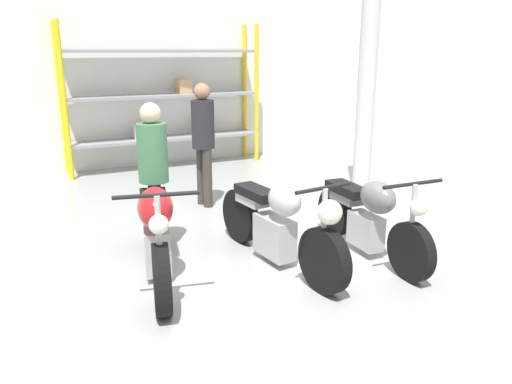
{
  "coord_description": "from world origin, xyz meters",
  "views": [
    {
      "loc": [
        -2.26,
        -4.21,
        2.16
      ],
      "look_at": [
        0.0,
        0.4,
        0.7
      ],
      "focal_mm": 35.0,
      "sensor_mm": 36.0,
      "label": 1
    }
  ],
  "objects_px": {
    "shelving_rack": "(165,98)",
    "person_browsing": "(153,166)",
    "motorcycle_red": "(156,232)",
    "person_near_rack": "(203,135)",
    "motorcycle_grey": "(369,216)",
    "motorcycle_silver": "(278,224)"
  },
  "relations": [
    {
      "from": "shelving_rack",
      "to": "person_browsing",
      "type": "height_order",
      "value": "shelving_rack"
    },
    {
      "from": "shelving_rack",
      "to": "motorcycle_silver",
      "type": "xyz_separation_m",
      "value": [
        -0.3,
        -4.97,
        -0.86
      ]
    },
    {
      "from": "motorcycle_silver",
      "to": "person_browsing",
      "type": "distance_m",
      "value": 1.47
    },
    {
      "from": "person_near_rack",
      "to": "person_browsing",
      "type": "bearing_deg",
      "value": 42.64
    },
    {
      "from": "shelving_rack",
      "to": "motorcycle_silver",
      "type": "bearing_deg",
      "value": -93.48
    },
    {
      "from": "motorcycle_grey",
      "to": "shelving_rack",
      "type": "bearing_deg",
      "value": -170.04
    },
    {
      "from": "shelving_rack",
      "to": "motorcycle_grey",
      "type": "xyz_separation_m",
      "value": [
        0.7,
        -5.18,
        -0.86
      ]
    },
    {
      "from": "shelving_rack",
      "to": "motorcycle_grey",
      "type": "height_order",
      "value": "shelving_rack"
    },
    {
      "from": "person_near_rack",
      "to": "motorcycle_silver",
      "type": "bearing_deg",
      "value": 79.71
    },
    {
      "from": "person_browsing",
      "to": "motorcycle_grey",
      "type": "bearing_deg",
      "value": 167.73
    },
    {
      "from": "motorcycle_red",
      "to": "person_browsing",
      "type": "bearing_deg",
      "value": 177.89
    },
    {
      "from": "shelving_rack",
      "to": "motorcycle_grey",
      "type": "distance_m",
      "value": 5.3
    },
    {
      "from": "motorcycle_silver",
      "to": "motorcycle_red",
      "type": "bearing_deg",
      "value": -108.73
    },
    {
      "from": "shelving_rack",
      "to": "person_near_rack",
      "type": "height_order",
      "value": "shelving_rack"
    },
    {
      "from": "motorcycle_red",
      "to": "motorcycle_silver",
      "type": "height_order",
      "value": "motorcycle_red"
    },
    {
      "from": "shelving_rack",
      "to": "motorcycle_red",
      "type": "relative_size",
      "value": 1.71
    },
    {
      "from": "motorcycle_silver",
      "to": "person_near_rack",
      "type": "xyz_separation_m",
      "value": [
        0.05,
        2.28,
        0.58
      ]
    },
    {
      "from": "motorcycle_red",
      "to": "motorcycle_grey",
      "type": "distance_m",
      "value": 2.25
    },
    {
      "from": "motorcycle_silver",
      "to": "person_browsing",
      "type": "relative_size",
      "value": 1.31
    },
    {
      "from": "person_browsing",
      "to": "person_near_rack",
      "type": "distance_m",
      "value": 1.74
    },
    {
      "from": "motorcycle_red",
      "to": "person_near_rack",
      "type": "distance_m",
      "value": 2.43
    },
    {
      "from": "person_browsing",
      "to": "person_near_rack",
      "type": "relative_size",
      "value": 0.95
    }
  ]
}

